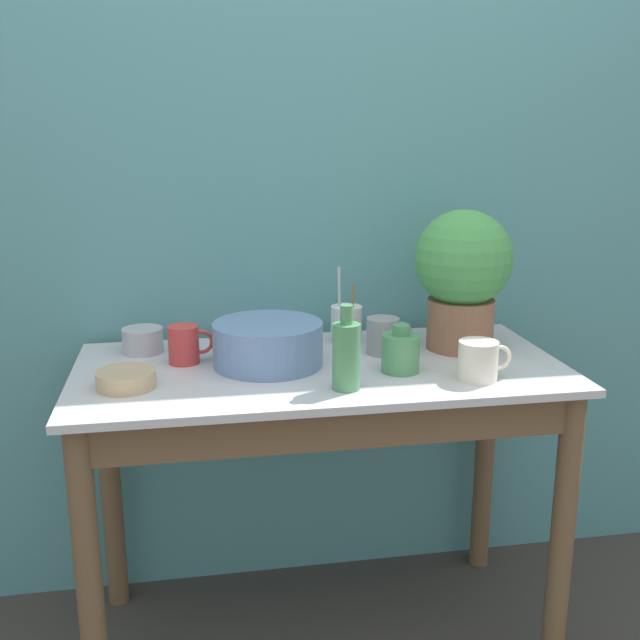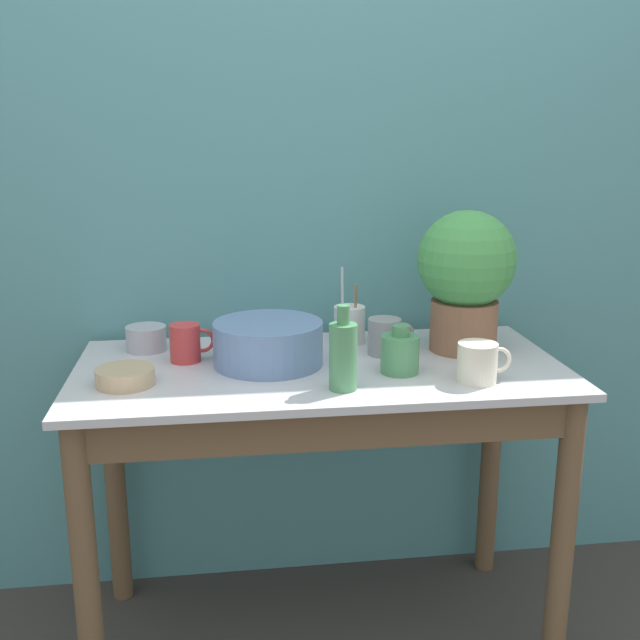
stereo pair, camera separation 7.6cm
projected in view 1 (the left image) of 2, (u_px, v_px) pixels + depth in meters
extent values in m
cube|color=teal|center=(299.00, 197.00, 2.18)|extent=(6.00, 0.05, 2.40)
cylinder|color=brown|center=(89.00, 585.00, 1.70)|extent=(0.06, 0.06, 0.78)
cylinder|color=brown|center=(562.00, 538.00, 1.89)|extent=(0.06, 0.06, 0.78)
cylinder|color=brown|center=(110.00, 483.00, 2.18)|extent=(0.06, 0.06, 0.78)
cylinder|color=brown|center=(485.00, 454.00, 2.38)|extent=(0.06, 0.06, 0.78)
cube|color=brown|center=(339.00, 428.00, 1.71)|extent=(1.15, 0.02, 0.10)
cube|color=silver|center=(320.00, 369.00, 1.94)|extent=(1.25, 0.61, 0.02)
cylinder|color=#8C5B42|center=(460.00, 324.00, 2.06)|extent=(0.18, 0.18, 0.14)
sphere|color=#47994C|center=(463.00, 259.00, 2.02)|extent=(0.26, 0.26, 0.26)
cylinder|color=#6684B2|center=(268.00, 344.00, 1.92)|extent=(0.28, 0.28, 0.11)
cylinder|color=#4C8C59|center=(346.00, 357.00, 1.74)|extent=(0.07, 0.07, 0.16)
cylinder|color=#4C8C59|center=(347.00, 315.00, 1.71)|extent=(0.03, 0.03, 0.04)
cylinder|color=#4C8C59|center=(400.00, 353.00, 1.87)|extent=(0.10, 0.10, 0.10)
cylinder|color=#4C8C59|center=(401.00, 330.00, 1.86)|extent=(0.04, 0.04, 0.03)
cylinder|color=#C63838|center=(184.00, 345.00, 1.94)|extent=(0.08, 0.08, 0.10)
torus|color=#C63838|center=(201.00, 342.00, 1.94)|extent=(0.07, 0.01, 0.07)
cylinder|color=gray|center=(383.00, 336.00, 2.02)|extent=(0.09, 0.09, 0.10)
torus|color=gray|center=(400.00, 333.00, 2.03)|extent=(0.07, 0.01, 0.07)
cylinder|color=beige|center=(478.00, 361.00, 1.81)|extent=(0.10, 0.10, 0.10)
torus|color=beige|center=(499.00, 358.00, 1.82)|extent=(0.06, 0.01, 0.06)
cylinder|color=tan|center=(126.00, 379.00, 1.76)|extent=(0.14, 0.14, 0.04)
cylinder|color=#A8A8B2|center=(143.00, 340.00, 2.03)|extent=(0.11, 0.11, 0.07)
cylinder|color=silver|center=(346.00, 324.00, 2.12)|extent=(0.09, 0.09, 0.10)
cylinder|color=olive|center=(352.00, 313.00, 2.10)|extent=(0.01, 0.03, 0.17)
cylinder|color=#B7B7BC|center=(339.00, 305.00, 2.11)|extent=(0.01, 0.03, 0.22)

